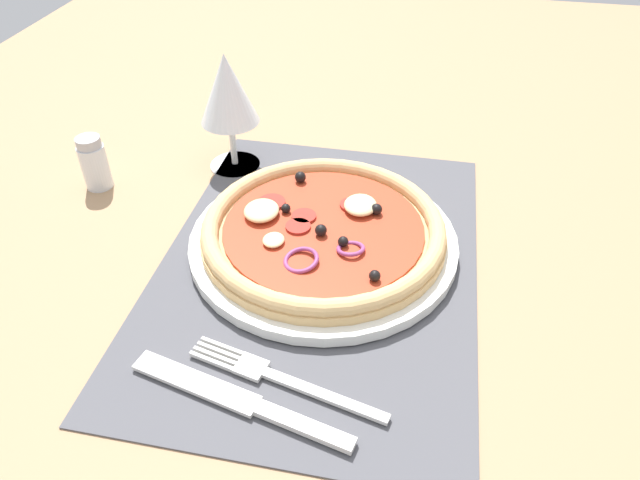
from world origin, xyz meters
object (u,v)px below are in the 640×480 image
at_px(pizza, 326,229).
at_px(wine_glass, 228,93).
at_px(fork, 276,377).
at_px(knife, 237,399).
at_px(plate, 326,241).
at_px(pepper_shaker, 94,163).

distance_m(pizza, wine_glass, 0.22).
height_order(pizza, fork, pizza).
relative_size(pizza, knife, 1.30).
relative_size(fork, knife, 0.90).
xyz_separation_m(plate, pizza, (0.00, 0.00, 0.02)).
distance_m(pizza, knife, 0.21).
bearing_deg(pizza, fork, 177.21).
relative_size(plate, knife, 1.43).
distance_m(plate, wine_glass, 0.22).
bearing_deg(pepper_shaker, knife, -136.04).
relative_size(fork, wine_glass, 1.20).
bearing_deg(wine_glass, plate, -133.91).
bearing_deg(knife, pizza, -85.76).
relative_size(fork, pepper_shaker, 2.66).
xyz_separation_m(pizza, knife, (-0.21, 0.03, -0.02)).
bearing_deg(knife, wine_glass, -58.67).
bearing_deg(pepper_shaker, fork, -130.31).
bearing_deg(fork, pepper_shaker, -26.78).
distance_m(plate, knife, 0.21).
bearing_deg(wine_glass, fork, -156.78).
height_order(fork, knife, knife).
xyz_separation_m(pizza, fork, (-0.18, 0.01, -0.02)).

